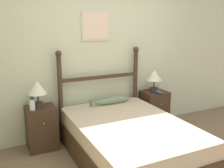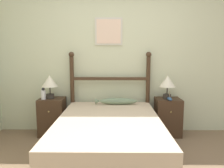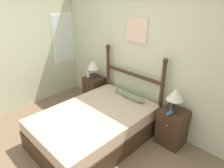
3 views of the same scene
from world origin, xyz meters
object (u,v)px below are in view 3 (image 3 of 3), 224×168
bed (95,126)px  table_lamp_right (175,95)px  model_boat (170,112)px  fish_pillow (130,96)px  bottle (88,73)px  nightstand_left (95,90)px  nightstand_right (172,127)px  table_lamp_left (93,66)px

bed → table_lamp_right: 1.42m
table_lamp_right → model_boat: 0.27m
table_lamp_right → fish_pillow: size_ratio=0.57×
bottle → bed: bearing=-35.2°
bottle → fish_pillow: size_ratio=0.28×
nightstand_left → nightstand_right: 1.97m
bottle → table_lamp_left: bearing=33.9°
table_lamp_left → bottle: 0.22m
nightstand_right → bed: bearing=-139.3°
nightstand_right → fish_pillow: bearing=-176.3°
nightstand_right → table_lamp_left: (-1.99, -0.01, 0.59)m
table_lamp_left → nightstand_left: bearing=13.3°
table_lamp_left → bottle: size_ratio=2.00×
model_boat → table_lamp_right: bearing=97.4°
table_lamp_right → bottle: bearing=-178.3°
nightstand_left → fish_pillow: size_ratio=0.91×
table_lamp_left → model_boat: size_ratio=1.88×
table_lamp_left → model_boat: 2.00m
nightstand_right → bottle: bearing=-178.1°
table_lamp_right → bed: bearing=-138.8°
model_boat → bed: bearing=-143.3°
bottle → fish_pillow: bearing=0.6°
nightstand_left → model_boat: bearing=-3.5°
table_lamp_left → table_lamp_right: same height
bed → table_lamp_right: bearing=41.2°
table_lamp_left → table_lamp_right: size_ratio=1.00×
bed → nightstand_right: bearing=40.7°
bed → model_boat: model_boat is taller
nightstand_left → model_boat: size_ratio=3.03×
table_lamp_left → nightstand_right: bearing=0.1°
model_boat → fish_pillow: bearing=175.7°
bed → table_lamp_left: 1.46m
table_lamp_right → nightstand_right: bearing=12.6°
nightstand_right → table_lamp_left: size_ratio=1.61×
bottle → fish_pillow: 1.22m
nightstand_right → table_lamp_left: 2.07m
table_lamp_left → fish_pillow: bearing=-2.6°
nightstand_right → table_lamp_left: table_lamp_left is taller
bed → nightstand_left: bearing=139.3°
nightstand_left → table_lamp_left: table_lamp_left is taller
bed → nightstand_left: size_ratio=3.17×
table_lamp_right → bottle: 2.07m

